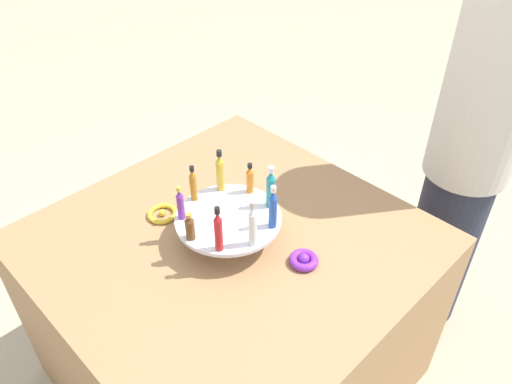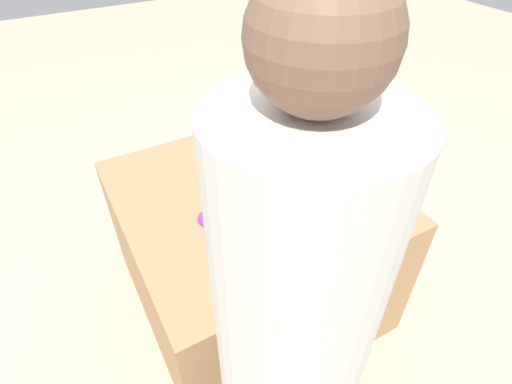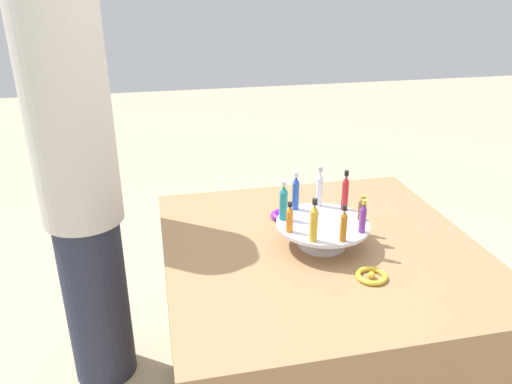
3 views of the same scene
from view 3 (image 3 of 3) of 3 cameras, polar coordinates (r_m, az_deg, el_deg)
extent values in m
cube|color=#9E754C|center=(1.94, 6.94, -15.17)|extent=(1.07, 1.07, 0.71)
cylinder|color=silver|center=(1.74, 7.51, -5.86)|extent=(0.16, 0.16, 0.01)
cylinder|color=silver|center=(1.72, 7.58, -4.77)|extent=(0.09, 0.09, 0.06)
cylinder|color=silver|center=(1.70, 7.64, -3.63)|extent=(0.32, 0.32, 0.01)
cylinder|color=#702D93|center=(1.64, 12.07, -3.22)|extent=(0.02, 0.02, 0.08)
cone|color=#702D93|center=(1.62, 12.22, -1.66)|extent=(0.02, 0.02, 0.02)
cylinder|color=gold|center=(1.61, 12.27, -1.13)|extent=(0.01, 0.01, 0.01)
cylinder|color=brown|center=(1.73, 12.01, -2.13)|extent=(0.03, 0.03, 0.06)
cone|color=brown|center=(1.71, 12.11, -0.96)|extent=(0.03, 0.03, 0.01)
cylinder|color=#B79338|center=(1.70, 12.15, -0.58)|extent=(0.02, 0.02, 0.01)
cylinder|color=#B21E23|center=(1.78, 10.13, -0.43)|extent=(0.02, 0.02, 0.10)
cone|color=#B21E23|center=(1.76, 10.27, 1.48)|extent=(0.02, 0.02, 0.02)
cylinder|color=black|center=(1.75, 10.32, 2.11)|extent=(0.01, 0.01, 0.02)
cylinder|color=silver|center=(1.80, 7.24, 0.02)|extent=(0.02, 0.02, 0.11)
cone|color=silver|center=(1.77, 7.35, 1.95)|extent=(0.02, 0.02, 0.02)
cylinder|color=#B2B2B7|center=(1.76, 7.38, 2.60)|extent=(0.01, 0.01, 0.02)
cylinder|color=#234CAD|center=(1.76, 4.54, -0.45)|extent=(0.02, 0.02, 0.10)
cone|color=#234CAD|center=(1.74, 4.61, 1.43)|extent=(0.02, 0.02, 0.02)
cylinder|color=silver|center=(1.73, 4.63, 2.05)|extent=(0.02, 0.02, 0.02)
cylinder|color=teal|center=(1.68, 3.16, -1.57)|extent=(0.03, 0.03, 0.10)
cone|color=teal|center=(1.66, 3.21, 0.36)|extent=(0.03, 0.03, 0.02)
cylinder|color=silver|center=(1.65, 3.22, 1.00)|extent=(0.02, 0.02, 0.02)
cylinder|color=orange|center=(1.61, 3.87, -3.37)|extent=(0.02, 0.02, 0.07)
cone|color=orange|center=(1.59, 3.91, -1.91)|extent=(0.02, 0.02, 0.02)
cylinder|color=black|center=(1.58, 3.92, -1.42)|extent=(0.01, 0.01, 0.01)
cylinder|color=gold|center=(1.56, 6.61, -3.90)|extent=(0.03, 0.03, 0.10)
cone|color=gold|center=(1.53, 6.72, -1.81)|extent=(0.02, 0.02, 0.02)
cylinder|color=black|center=(1.52, 6.76, -1.11)|extent=(0.02, 0.02, 0.02)
cylinder|color=#AD6B19|center=(1.57, 9.95, -4.13)|extent=(0.02, 0.02, 0.09)
cone|color=#AD6B19|center=(1.55, 10.09, -2.40)|extent=(0.02, 0.02, 0.02)
cylinder|color=black|center=(1.54, 10.13, -1.82)|extent=(0.01, 0.01, 0.02)
torus|color=purple|center=(1.90, 2.96, -2.67)|extent=(0.09, 0.09, 0.02)
sphere|color=purple|center=(1.90, 2.96, -2.54)|extent=(0.03, 0.03, 0.03)
torus|color=gold|center=(1.58, 13.06, -9.32)|extent=(0.10, 0.10, 0.02)
sphere|color=gold|center=(1.58, 13.07, -9.23)|extent=(0.02, 0.02, 0.02)
cylinder|color=#282D42|center=(2.15, -17.73, -11.62)|extent=(0.25, 0.25, 0.72)
cylinder|color=beige|center=(1.83, -20.70, 8.68)|extent=(0.29, 0.29, 0.83)
camera|label=1|loc=(2.59, 18.98, 26.79)|focal=35.00mm
camera|label=2|loc=(2.14, -32.46, 26.15)|focal=28.00mm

